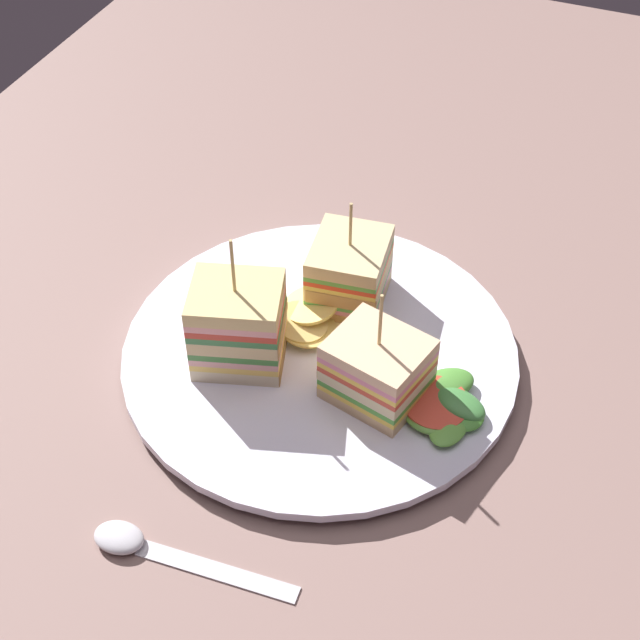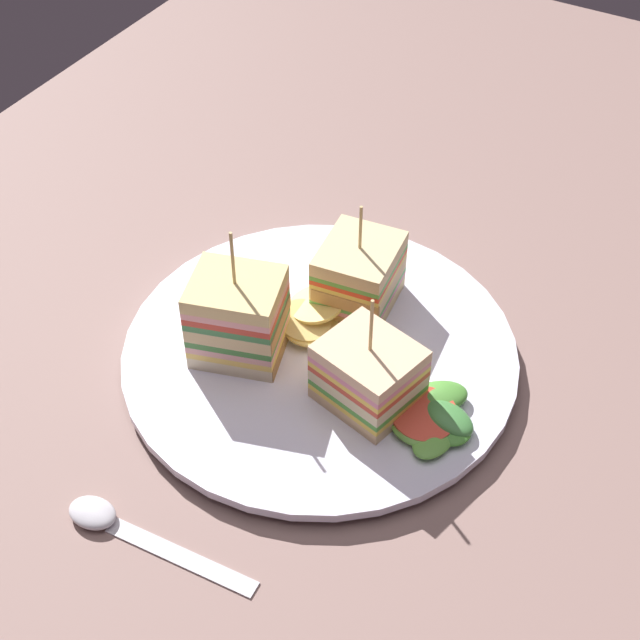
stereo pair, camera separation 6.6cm
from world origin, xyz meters
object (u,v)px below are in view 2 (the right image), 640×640
at_px(sandwich_wedge_0, 368,374).
at_px(sandwich_wedge_1, 360,276).
at_px(sandwich_wedge_2, 238,317).
at_px(plate, 320,354).
at_px(spoon, 117,525).
at_px(chip_pile, 317,317).

xyz_separation_m(sandwich_wedge_0, sandwich_wedge_1, (0.08, 0.05, 0.00)).
bearing_deg(sandwich_wedge_1, sandwich_wedge_2, -37.45).
distance_m(plate, spoon, 0.20).
relative_size(sandwich_wedge_2, spoon, 0.81).
relative_size(sandwich_wedge_0, sandwich_wedge_1, 1.03).
xyz_separation_m(sandwich_wedge_0, sandwich_wedge_2, (-0.00, 0.10, 0.01)).
height_order(sandwich_wedge_1, chip_pile, sandwich_wedge_1).
distance_m(sandwich_wedge_1, sandwich_wedge_2, 0.10).
height_order(plate, spoon, plate).
xyz_separation_m(chip_pile, spoon, (-0.21, 0.03, -0.02)).
height_order(sandwich_wedge_0, spoon, sandwich_wedge_0).
height_order(plate, sandwich_wedge_1, sandwich_wedge_1).
bearing_deg(sandwich_wedge_2, chip_pile, 35.11).
height_order(plate, chip_pile, chip_pile).
bearing_deg(chip_pile, sandwich_wedge_0, -123.79).
relative_size(plate, sandwich_wedge_0, 3.08).
bearing_deg(spoon, sandwich_wedge_0, -122.53).
relative_size(sandwich_wedge_0, chip_pile, 1.28).
xyz_separation_m(sandwich_wedge_0, chip_pile, (0.04, 0.07, -0.01)).
distance_m(plate, chip_pile, 0.03).
xyz_separation_m(sandwich_wedge_1, chip_pile, (-0.04, 0.01, -0.02)).
distance_m(sandwich_wedge_2, spoon, 0.17).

